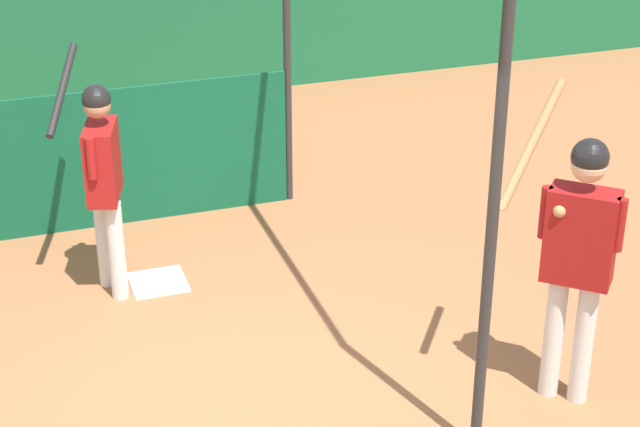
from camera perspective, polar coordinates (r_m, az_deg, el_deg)
name	(u,v)px	position (r m, az deg, el deg)	size (l,w,h in m)	color
ground_plane	(239,427)	(7.05, -4.36, -11.29)	(60.00, 60.00, 0.00)	#935B38
outfield_wall	(91,44)	(12.43, -12.11, 8.81)	(24.00, 0.12, 1.46)	#196038
batting_cage	(77,120)	(8.56, -12.83, 4.89)	(3.95, 3.99, 3.04)	#282828
home_plate	(158,282)	(8.70, -8.62, -3.64)	(0.44, 0.44, 0.02)	white
player_batter	(102,171)	(8.22, -11.54, 2.25)	(0.56, 0.94, 1.86)	silver
player_waiting	(578,246)	(6.91, 13.59, -1.68)	(0.77, 0.61, 2.14)	silver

